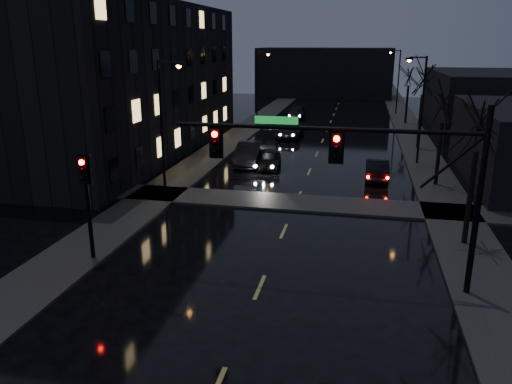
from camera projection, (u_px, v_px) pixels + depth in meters
The scene contains 21 objects.
sidewalk_left at pixel (227, 143), 45.97m from camera, with size 3.00×140.00×0.12m, color #2D2D2B.
sidewalk_right at pixel (420, 150), 42.63m from camera, with size 3.00×140.00×0.12m, color #2D2D2B.
sidewalk_cross at pixel (296, 202), 28.84m from camera, with size 40.00×3.00×0.12m, color #2D2D2B.
apartment_block at pixel (117, 79), 41.14m from camera, with size 12.00×30.00×12.00m, color black.
commercial_right_far at pixel (494, 101), 52.29m from camera, with size 12.00×18.00×6.00m, color black.
far_block at pixel (325, 72), 84.04m from camera, with size 22.00×10.00×8.00m, color black.
signal_mast at pixel (371, 162), 17.79m from camera, with size 11.11×0.41×7.00m.
signal_pole_left at pixel (87, 193), 20.56m from camera, with size 0.35×0.41×4.53m.
tree_near at pixel (481, 109), 21.20m from camera, with size 3.52×3.52×8.08m.
tree_mid_a at pixel (445, 95), 30.68m from camera, with size 3.30×3.30×7.58m.
tree_mid_b at pixel (424, 71), 41.69m from camera, with size 3.74×3.74×8.59m.
tree_far at pixel (410, 69), 54.97m from camera, with size 3.43×3.43×7.88m.
streetlight_l_near at pixel (165, 118), 28.50m from camera, with size 1.53×0.28×8.00m.
streetlight_l_far at pixel (259, 82), 53.80m from camera, with size 1.53×0.28×8.00m.
streetlight_r_mid at pixel (420, 101), 36.76m from camera, with size 1.53×0.28×8.00m.
streetlight_r_far at pixel (397, 76), 63.00m from camera, with size 1.53×0.28×8.00m.
oncoming_car_a at pixel (269, 159), 36.76m from camera, with size 1.62×4.04×1.37m, color black.
oncoming_car_b at pixel (250, 154), 37.71m from camera, with size 1.81×5.19×1.71m, color black.
oncoming_car_c at pixel (290, 131), 48.39m from camera, with size 2.30×4.99×1.39m, color black.
oncoming_car_d at pixel (297, 113), 60.46m from camera, with size 2.00×4.92×1.43m, color black.
lead_car at pixel (377, 169), 33.74m from camera, with size 1.50×4.29×1.41m, color black.
Camera 1 is at (3.38, -8.82, 8.98)m, focal length 35.00 mm.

